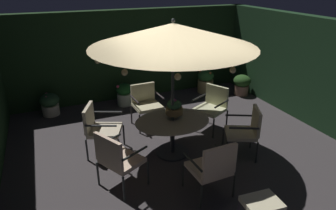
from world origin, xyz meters
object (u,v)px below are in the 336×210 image
patio_dining_table (172,128)px  centerpiece_planter (174,108)px  patio_chair_north (213,166)px  potted_plant_back_left (124,94)px  potted_plant_back_center (50,104)px  potted_plant_left_near (242,84)px  patio_umbrella (173,35)px  patio_chair_southeast (146,101)px  patio_chair_south (99,126)px  patio_chair_east (212,105)px  ottoman_footrest (262,204)px  patio_chair_southwest (117,157)px  potted_plant_front_corner (205,81)px  patio_chair_northeast (246,129)px

patio_dining_table → centerpiece_planter: 0.39m
patio_chair_north → potted_plant_back_left: bearing=94.0°
potted_plant_back_center → potted_plant_left_near: (5.19, -0.67, 0.03)m
patio_umbrella → patio_chair_southeast: patio_umbrella is taller
patio_chair_south → potted_plant_back_left: (1.06, 2.15, -0.26)m
patio_chair_north → patio_chair_east: patio_chair_north is taller
centerpiece_planter → patio_chair_north: centerpiece_planter is taller
patio_umbrella → patio_chair_north: 2.24m
patio_dining_table → patio_umbrella: size_ratio=0.50×
patio_umbrella → potted_plant_back_left: bearing=94.7°
centerpiece_planter → patio_chair_north: (-0.00, -1.48, -0.37)m
patio_chair_north → ottoman_footrest: patio_chair_north is taller
patio_dining_table → centerpiece_planter: centerpiece_planter is taller
patio_chair_southwest → potted_plant_front_corner: size_ratio=1.51×
potted_plant_back_left → potted_plant_left_near: bearing=-9.9°
ottoman_footrest → potted_plant_back_center: bearing=116.1°
patio_chair_south → ottoman_footrest: bearing=-59.2°
patio_chair_east → patio_chair_southwest: size_ratio=0.97×
patio_chair_southwest → patio_chair_northeast: bearing=1.0°
centerpiece_planter → patio_chair_northeast: 1.41m
patio_umbrella → centerpiece_planter: patio_umbrella is taller
patio_chair_east → patio_chair_southeast: bearing=150.0°
patio_chair_north → patio_chair_northeast: patio_chair_north is taller
patio_umbrella → patio_chair_south: bearing=156.8°
patio_chair_north → patio_chair_southeast: size_ratio=1.03×
patio_chair_north → patio_chair_southeast: bearing=92.7°
centerpiece_planter → patio_chair_north: 1.52m
centerpiece_planter → potted_plant_back_center: 3.52m
patio_chair_southeast → ottoman_footrest: bearing=-83.2°
ottoman_footrest → potted_plant_left_near: potted_plant_left_near is taller
ottoman_footrest → potted_plant_left_near: size_ratio=0.87×
patio_chair_east → patio_chair_northeast: bearing=-89.2°
patio_umbrella → patio_chair_southwest: size_ratio=2.88×
patio_umbrella → patio_chair_east: size_ratio=2.96×
patio_chair_east → patio_chair_southeast: 1.50m
patio_chair_northeast → potted_plant_back_left: patio_chair_northeast is taller
patio_chair_east → ottoman_footrest: bearing=-107.1°
potted_plant_back_left → patio_chair_northeast: bearing=-65.9°
centerpiece_planter → patio_chair_southeast: centerpiece_planter is taller
patio_chair_northeast → patio_chair_south: (-2.54, 1.15, 0.02)m
ottoman_footrest → potted_plant_front_corner: bearing=69.2°
potted_plant_back_center → potted_plant_front_corner: bearing=-0.8°
ottoman_footrest → potted_plant_front_corner: (1.88, 4.95, -0.03)m
patio_chair_southeast → potted_plant_back_left: 1.35m
patio_chair_east → potted_plant_left_near: bearing=38.7°
patio_chair_north → potted_plant_back_center: patio_chair_north is taller
patio_dining_table → patio_chair_north: size_ratio=1.47×
patio_umbrella → ottoman_footrest: 2.95m
patio_umbrella → patio_chair_northeast: size_ratio=2.96×
patio_chair_south → potted_plant_front_corner: (3.53, 2.19, -0.24)m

